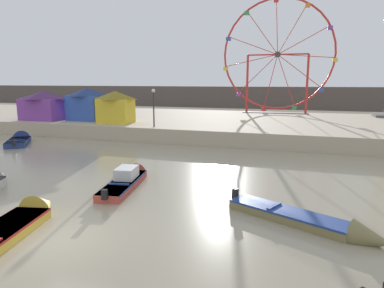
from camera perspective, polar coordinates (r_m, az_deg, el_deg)
The scene contains 12 objects.
ground_plane at distance 13.03m, azimuth -21.11°, elevation -14.48°, with size 240.00×240.00×0.00m, color gray.
quay_promenade at distance 40.07m, azimuth 6.85°, elevation 3.61°, with size 110.00×24.25×1.29m, color #B7A88E.
distant_town_skyline at distance 63.52m, azimuth 11.16°, elevation 7.38°, with size 140.00×3.00×4.40m, color #564C47.
motorboat_faded_red at distance 18.70m, azimuth -10.32°, elevation -5.47°, with size 2.15×6.06×1.32m.
motorboat_olive_wood at distance 13.69m, azimuth 19.76°, elevation -12.18°, with size 5.99×3.51×1.05m.
motorboat_navy_blue at distance 33.71m, azimuth -26.70°, elevation 0.59°, with size 4.08×4.84×1.47m.
motorboat_mustard_yellow at distance 14.46m, azimuth -26.93°, elevation -11.51°, with size 2.56×6.05×1.34m.
ferris_wheel_red_frame at distance 45.48m, azimuth 14.06°, elevation 13.99°, with size 13.87×1.20×14.20m.
carnival_booth_blue_tent at distance 37.79m, azimuth -16.96°, elevation 6.46°, with size 4.22×3.33×3.35m.
carnival_booth_purple_stall at distance 39.85m, azimuth -23.43°, elevation 5.99°, with size 4.73×3.43×3.01m.
carnival_booth_yellow_awning at distance 34.43m, azimuth -12.60°, elevation 6.12°, with size 3.59×2.99×3.11m.
promenade_lamp_near at distance 30.74m, azimuth -6.41°, elevation 7.01°, with size 0.32×0.32×3.39m.
Camera 1 is at (7.73, -9.04, 5.33)m, focal length 32.05 mm.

